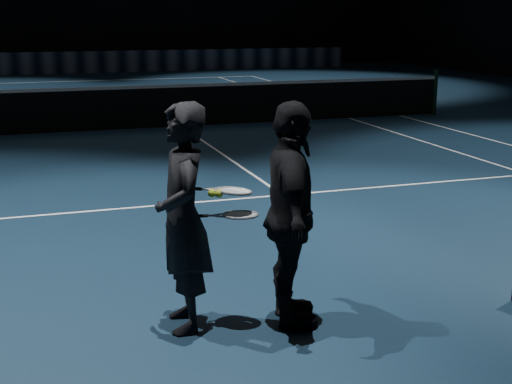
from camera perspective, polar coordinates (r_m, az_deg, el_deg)
floor at (r=15.95m, az=-5.92°, el=5.18°), size 36.00×36.00×0.00m
court_lines at (r=15.95m, az=-5.92°, el=5.20°), size 10.98×23.78×0.01m
net_post_right at (r=18.34m, az=14.14°, el=7.73°), size 0.10×0.10×1.10m
net_mesh at (r=15.89m, az=-5.96°, el=6.79°), size 12.80×0.02×0.86m
net_tape at (r=15.84m, az=-6.00°, el=8.45°), size 12.80×0.03×0.07m
sponsor_backdrop at (r=31.14m, az=-12.26°, el=10.14°), size 22.00×0.15×0.90m
player_a at (r=5.60m, az=-5.86°, el=-2.11°), size 0.48×0.69×1.82m
player_b at (r=5.65m, az=2.79°, el=-1.90°), size 0.69×1.14×1.82m
racket_lower at (r=5.60m, az=-1.26°, el=-1.84°), size 0.71×0.37×0.03m
racket_upper at (r=5.59m, az=-1.81°, el=0.08°), size 0.71×0.32×0.10m
tennis_balls at (r=5.55m, az=-3.28°, el=0.07°), size 0.12×0.10×0.12m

